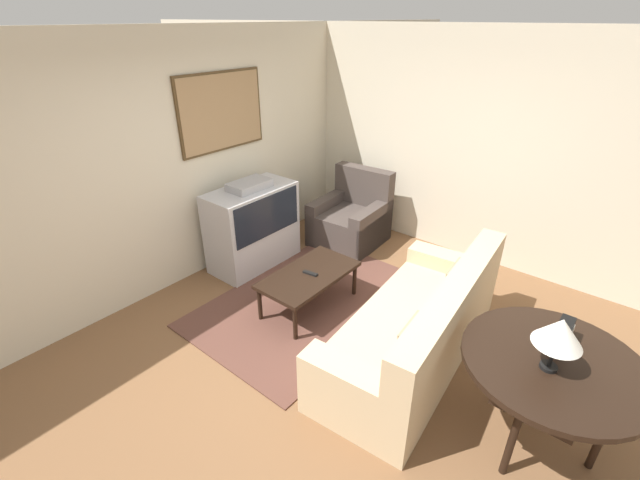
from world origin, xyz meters
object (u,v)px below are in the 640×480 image
tv (253,226)px  armchair (351,220)px  console_table (553,368)px  table_lamp (560,333)px  coffee_table (309,277)px  couch (418,329)px  mantel_clock (564,332)px

tv → armchair: tv is taller
tv → armchair: (1.24, -0.58, -0.20)m
console_table → table_lamp: size_ratio=3.01×
tv → console_table: bearing=-97.3°
coffee_table → console_table: console_table is taller
armchair → console_table: 3.33m
armchair → coffee_table: 1.61m
tv → coffee_table: bearing=-103.5°
console_table → table_lamp: (-0.10, 0.02, 0.36)m
couch → console_table: size_ratio=1.91×
tv → console_table: (-0.44, -3.43, 0.16)m
coffee_table → tv: bearing=76.5°
coffee_table → console_table: (-0.17, -2.30, 0.30)m
table_lamp → mantel_clock: size_ratio=2.21×
armchair → coffee_table: armchair is taller
couch → console_table: (-0.21, -1.07, 0.36)m
tv → coffee_table: size_ratio=1.02×
coffee_table → couch: bearing=-88.0°
console_table → coffee_table: bearing=85.9°
couch → console_table: 1.15m
tv → coffee_table: 1.16m
console_table → mantel_clock: (0.23, 0.02, 0.15)m
table_lamp → mantel_clock: (0.33, -0.00, -0.20)m
coffee_table → mantel_clock: (0.06, -2.28, 0.45)m
tv → couch: 2.38m
table_lamp → mantel_clock: bearing=-0.2°
tv → mantel_clock: 3.43m
armchair → mantel_clock: 3.23m
couch → coffee_table: 1.24m
tv → couch: bearing=-95.5°
table_lamp → tv: bearing=81.0°
armchair → console_table: (-1.68, -2.85, 0.36)m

